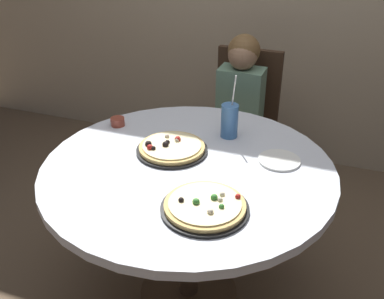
{
  "coord_description": "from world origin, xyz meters",
  "views": [
    {
      "loc": [
        0.56,
        -1.49,
        1.71
      ],
      "look_at": [
        0.0,
        0.05,
        0.8
      ],
      "focal_mm": 41.33,
      "sensor_mm": 36.0,
      "label": 1
    }
  ],
  "objects_px": {
    "pizza_veggie": "(172,148)",
    "plate_small": "(279,160)",
    "dining_table": "(188,184)",
    "diner_child": "(235,137)",
    "soda_cup": "(229,121)",
    "chair_wooden": "(243,118)",
    "sauce_bowl": "(118,122)",
    "pizza_cheese": "(205,206)"
  },
  "relations": [
    {
      "from": "pizza_veggie",
      "to": "plate_small",
      "type": "height_order",
      "value": "pizza_veggie"
    },
    {
      "from": "dining_table",
      "to": "soda_cup",
      "type": "distance_m",
      "value": 0.37
    },
    {
      "from": "dining_table",
      "to": "diner_child",
      "type": "distance_m",
      "value": 0.83
    },
    {
      "from": "pizza_cheese",
      "to": "pizza_veggie",
      "type": "bearing_deg",
      "value": 127.74
    },
    {
      "from": "diner_child",
      "to": "sauce_bowl",
      "type": "height_order",
      "value": "diner_child"
    },
    {
      "from": "pizza_veggie",
      "to": "dining_table",
      "type": "bearing_deg",
      "value": -38.39
    },
    {
      "from": "pizza_cheese",
      "to": "soda_cup",
      "type": "bearing_deg",
      "value": 97.51
    },
    {
      "from": "diner_child",
      "to": "pizza_cheese",
      "type": "bearing_deg",
      "value": -81.23
    },
    {
      "from": "chair_wooden",
      "to": "pizza_veggie",
      "type": "bearing_deg",
      "value": -96.97
    },
    {
      "from": "dining_table",
      "to": "pizza_veggie",
      "type": "relative_size",
      "value": 3.89
    },
    {
      "from": "sauce_bowl",
      "to": "diner_child",
      "type": "bearing_deg",
      "value": 51.22
    },
    {
      "from": "chair_wooden",
      "to": "pizza_veggie",
      "type": "distance_m",
      "value": 0.94
    },
    {
      "from": "pizza_cheese",
      "to": "sauce_bowl",
      "type": "relative_size",
      "value": 4.59
    },
    {
      "from": "plate_small",
      "to": "diner_child",
      "type": "bearing_deg",
      "value": 118.8
    },
    {
      "from": "soda_cup",
      "to": "pizza_veggie",
      "type": "bearing_deg",
      "value": -130.93
    },
    {
      "from": "dining_table",
      "to": "pizza_cheese",
      "type": "distance_m",
      "value": 0.34
    },
    {
      "from": "soda_cup",
      "to": "dining_table",
      "type": "bearing_deg",
      "value": -105.67
    },
    {
      "from": "plate_small",
      "to": "chair_wooden",
      "type": "bearing_deg",
      "value": 113.1
    },
    {
      "from": "pizza_veggie",
      "to": "soda_cup",
      "type": "bearing_deg",
      "value": 49.07
    },
    {
      "from": "diner_child",
      "to": "sauce_bowl",
      "type": "distance_m",
      "value": 0.79
    },
    {
      "from": "soda_cup",
      "to": "diner_child",
      "type": "bearing_deg",
      "value": 100.23
    },
    {
      "from": "sauce_bowl",
      "to": "dining_table",
      "type": "bearing_deg",
      "value": -27.49
    },
    {
      "from": "diner_child",
      "to": "pizza_veggie",
      "type": "relative_size",
      "value": 3.41
    },
    {
      "from": "diner_child",
      "to": "pizza_veggie",
      "type": "height_order",
      "value": "diner_child"
    },
    {
      "from": "plate_small",
      "to": "soda_cup",
      "type": "bearing_deg",
      "value": 150.44
    },
    {
      "from": "sauce_bowl",
      "to": "plate_small",
      "type": "height_order",
      "value": "sauce_bowl"
    },
    {
      "from": "dining_table",
      "to": "sauce_bowl",
      "type": "relative_size",
      "value": 17.65
    },
    {
      "from": "chair_wooden",
      "to": "plate_small",
      "type": "distance_m",
      "value": 0.93
    },
    {
      "from": "soda_cup",
      "to": "sauce_bowl",
      "type": "relative_size",
      "value": 4.39
    },
    {
      "from": "chair_wooden",
      "to": "soda_cup",
      "type": "relative_size",
      "value": 3.09
    },
    {
      "from": "soda_cup",
      "to": "chair_wooden",
      "type": "bearing_deg",
      "value": 97.35
    },
    {
      "from": "pizza_veggie",
      "to": "pizza_cheese",
      "type": "bearing_deg",
      "value": -52.26
    },
    {
      "from": "diner_child",
      "to": "plate_small",
      "type": "xyz_separation_m",
      "value": [
        0.36,
        -0.65,
        0.27
      ]
    },
    {
      "from": "pizza_veggie",
      "to": "sauce_bowl",
      "type": "distance_m",
      "value": 0.38
    },
    {
      "from": "diner_child",
      "to": "plate_small",
      "type": "bearing_deg",
      "value": -61.2
    },
    {
      "from": "chair_wooden",
      "to": "plate_small",
      "type": "bearing_deg",
      "value": -66.9
    },
    {
      "from": "diner_child",
      "to": "sauce_bowl",
      "type": "bearing_deg",
      "value": -128.78
    },
    {
      "from": "dining_table",
      "to": "diner_child",
      "type": "xyz_separation_m",
      "value": [
        -0.0,
        0.81,
        -0.17
      ]
    },
    {
      "from": "pizza_cheese",
      "to": "soda_cup",
      "type": "relative_size",
      "value": 1.04
    },
    {
      "from": "chair_wooden",
      "to": "pizza_cheese",
      "type": "distance_m",
      "value": 1.3
    },
    {
      "from": "pizza_veggie",
      "to": "diner_child",
      "type": "bearing_deg",
      "value": 81.46
    },
    {
      "from": "chair_wooden",
      "to": "plate_small",
      "type": "height_order",
      "value": "chair_wooden"
    }
  ]
}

